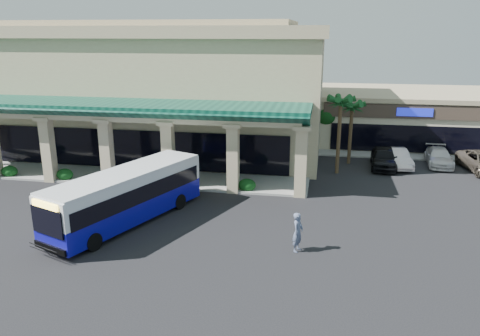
% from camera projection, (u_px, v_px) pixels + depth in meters
% --- Properties ---
extents(ground, '(110.00, 110.00, 0.00)m').
position_uv_depth(ground, '(191.00, 219.00, 27.13)').
color(ground, black).
extents(main_building, '(30.80, 14.80, 11.35)m').
position_uv_depth(main_building, '(153.00, 87.00, 42.03)').
color(main_building, tan).
rests_on(main_building, ground).
extents(arcade, '(30.00, 6.20, 5.70)m').
position_uv_depth(arcade, '(110.00, 140.00, 34.14)').
color(arcade, '#093A2E').
rests_on(arcade, ground).
extents(strip_mall, '(22.50, 12.50, 4.90)m').
position_uv_depth(strip_mall, '(434.00, 116.00, 45.99)').
color(strip_mall, beige).
rests_on(strip_mall, ground).
extents(palm_0, '(2.40, 2.40, 6.60)m').
position_uv_depth(palm_0, '(339.00, 131.00, 35.12)').
color(palm_0, '#12441B').
rests_on(palm_0, ground).
extents(palm_1, '(2.40, 2.40, 5.80)m').
position_uv_depth(palm_1, '(351.00, 129.00, 37.89)').
color(palm_1, '#12441B').
rests_on(palm_1, ground).
extents(broadleaf_tree, '(2.60, 2.60, 4.81)m').
position_uv_depth(broadleaf_tree, '(326.00, 123.00, 43.10)').
color(broadleaf_tree, '#0C3710').
rests_on(broadleaf_tree, ground).
extents(transit_bus, '(6.32, 11.04, 3.03)m').
position_uv_depth(transit_bus, '(127.00, 197.00, 26.34)').
color(transit_bus, '#0D0D92').
rests_on(transit_bus, ground).
extents(pedestrian, '(0.69, 0.85, 2.01)m').
position_uv_depth(pedestrian, '(298.00, 232.00, 22.99)').
color(pedestrian, slate).
rests_on(pedestrian, ground).
extents(car_silver, '(2.26, 4.98, 1.66)m').
position_uv_depth(car_silver, '(384.00, 157.00, 37.28)').
color(car_silver, black).
rests_on(car_silver, ground).
extents(car_white, '(2.19, 4.61, 1.46)m').
position_uv_depth(car_white, '(397.00, 158.00, 37.57)').
color(car_white, silver).
rests_on(car_white, ground).
extents(car_red, '(2.18, 4.77, 1.35)m').
position_uv_depth(car_red, '(439.00, 157.00, 38.02)').
color(car_red, silver).
rests_on(car_red, ground).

